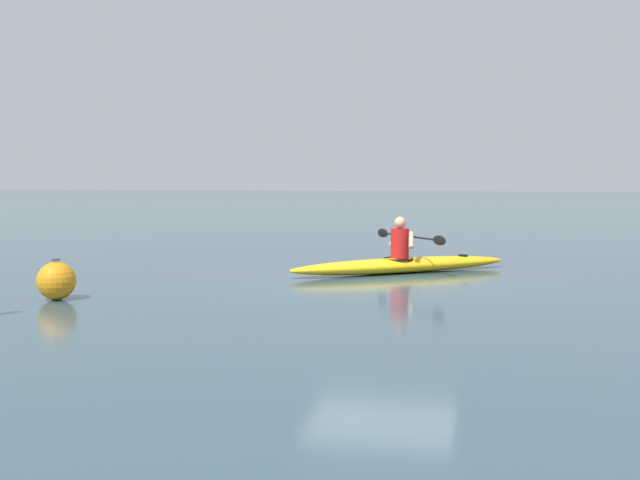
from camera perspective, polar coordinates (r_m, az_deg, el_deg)
The scene contains 4 objects.
ground_plane at distance 13.76m, azimuth 4.39°, elevation -2.87°, with size 160.00×160.00×0.00m, color #334C56.
kayak at distance 14.89m, azimuth 5.79°, elevation -1.77°, with size 3.96×3.19×0.28m.
kayaker at distance 14.84m, azimuth 5.74°, elevation 0.00°, with size 1.46×1.94×0.75m.
mooring_buoy_red_near at distance 12.17m, azimuth -18.10°, elevation -2.75°, with size 0.55×0.55×0.59m.
Camera 1 is at (-1.77, 13.53, 1.78)m, focal length 45.37 mm.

